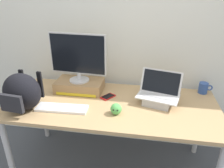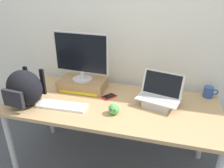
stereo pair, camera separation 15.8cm
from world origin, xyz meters
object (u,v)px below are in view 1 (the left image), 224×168
(cell_phone, at_px, (108,97))
(coffee_mug, at_px, (203,88))
(messenger_backpack, at_px, (22,92))
(plush_toy, at_px, (116,109))
(external_keyboard, at_px, (62,108))
(open_laptop, at_px, (158,97))
(toner_box_yellow, at_px, (80,85))
(desktop_monitor, at_px, (78,57))

(cell_phone, bearing_deg, coffee_mug, 50.18)
(messenger_backpack, height_order, plush_toy, messenger_backpack)
(coffee_mug, xyz_separation_m, cell_phone, (-0.87, -0.23, -0.05))
(external_keyboard, xyz_separation_m, plush_toy, (0.45, 0.01, 0.03))
(open_laptop, bearing_deg, messenger_backpack, -150.91)
(toner_box_yellow, relative_size, plush_toy, 4.93)
(external_keyboard, xyz_separation_m, cell_phone, (0.33, 0.27, -0.01))
(desktop_monitor, relative_size, external_keyboard, 1.24)
(desktop_monitor, height_order, plush_toy, desktop_monitor)
(plush_toy, bearing_deg, open_laptop, 35.01)
(toner_box_yellow, xyz_separation_m, open_laptop, (0.73, -0.12, 0.01))
(plush_toy, bearing_deg, coffee_mug, 33.27)
(coffee_mug, height_order, plush_toy, coffee_mug)
(toner_box_yellow, height_order, cell_phone, toner_box_yellow)
(messenger_backpack, xyz_separation_m, plush_toy, (0.75, 0.05, -0.11))
(external_keyboard, relative_size, plush_toy, 4.77)
(external_keyboard, bearing_deg, cell_phone, 36.48)
(toner_box_yellow, relative_size, desktop_monitor, 0.83)
(open_laptop, bearing_deg, external_keyboard, -148.45)
(toner_box_yellow, distance_m, cell_phone, 0.31)
(plush_toy, bearing_deg, toner_box_yellow, 138.71)
(coffee_mug, distance_m, cell_phone, 0.90)
(external_keyboard, distance_m, messenger_backpack, 0.34)
(external_keyboard, bearing_deg, coffee_mug, 20.44)
(messenger_backpack, bearing_deg, desktop_monitor, 55.03)
(toner_box_yellow, bearing_deg, plush_toy, -41.29)
(desktop_monitor, distance_m, external_keyboard, 0.49)
(desktop_monitor, relative_size, open_laptop, 1.37)
(external_keyboard, xyz_separation_m, coffee_mug, (1.20, 0.50, 0.04))
(open_laptop, height_order, cell_phone, open_laptop)
(messenger_backpack, bearing_deg, coffee_mug, 25.69)
(open_laptop, height_order, messenger_backpack, messenger_backpack)
(external_keyboard, bearing_deg, toner_box_yellow, 81.00)
(toner_box_yellow, height_order, messenger_backpack, messenger_backpack)
(open_laptop, xyz_separation_m, cell_phone, (-0.44, 0.03, -0.05))
(desktop_monitor, xyz_separation_m, plush_toy, (0.40, -0.35, -0.29))
(messenger_backpack, bearing_deg, plush_toy, 9.52)
(external_keyboard, relative_size, cell_phone, 2.81)
(toner_box_yellow, xyz_separation_m, plush_toy, (0.40, -0.35, -0.01))
(messenger_backpack, height_order, cell_phone, messenger_backpack)
(coffee_mug, bearing_deg, cell_phone, -164.97)
(coffee_mug, distance_m, plush_toy, 0.90)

